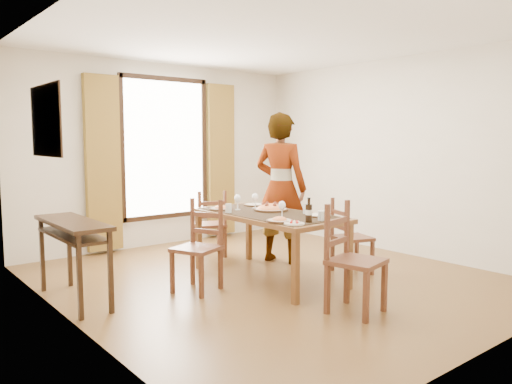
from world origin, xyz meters
TOP-DOWN VIEW (x-y plane):
  - ground at (0.00, 0.00)m, footprint 5.00×5.00m
  - room_shell at (-0.00, 0.13)m, footprint 4.60×5.10m
  - console_table at (-2.03, 0.60)m, footprint 0.38×1.20m
  - dining_table at (-0.03, 0.03)m, footprint 0.90×1.83m
  - chair_west at (-0.89, 0.15)m, footprint 0.55×0.55m
  - chair_north at (0.06, 1.36)m, footprint 0.51×0.51m
  - chair_south at (-0.15, -1.30)m, footprint 0.53×0.53m
  - chair_east at (0.86, -0.40)m, footprint 0.50×0.50m
  - man at (0.61, 0.54)m, footprint 1.02×0.95m
  - plate_sw at (-0.34, -0.51)m, footprint 0.27×0.27m
  - plate_se at (0.23, -0.50)m, footprint 0.27×0.27m
  - plate_nw at (-0.30, 0.58)m, footprint 0.27×0.27m
  - plate_ne at (0.23, 0.61)m, footprint 0.27×0.27m
  - pasta_platter at (0.10, 0.14)m, footprint 0.40×0.40m
  - caprese_plate at (-0.34, -0.72)m, footprint 0.20×0.20m
  - wine_glass_a at (-0.17, -0.36)m, footprint 0.08×0.08m
  - wine_glass_b at (0.09, 0.41)m, footprint 0.08×0.08m
  - wine_glass_c at (-0.16, 0.44)m, footprint 0.08×0.08m
  - tumbler_a at (0.25, -0.28)m, footprint 0.07×0.07m
  - tumbler_b at (-0.37, 0.33)m, footprint 0.07×0.07m
  - tumbler_c at (0.04, -0.72)m, footprint 0.07×0.07m
  - wine_bottle at (-0.14, -0.71)m, footprint 0.07×0.07m

SIDE VIEW (x-z plane):
  - ground at x=0.00m, z-range 0.00..0.00m
  - chair_east at x=0.86m, z-range -0.03..0.86m
  - chair_north at x=0.06m, z-range -0.03..0.87m
  - chair_west at x=-0.89m, z-range -0.03..0.92m
  - chair_south at x=-0.15m, z-range -0.04..0.97m
  - console_table at x=-2.03m, z-range 0.28..1.08m
  - dining_table at x=-0.03m, z-range 0.31..1.07m
  - caprese_plate at x=-0.34m, z-range 0.76..0.80m
  - plate_sw at x=-0.34m, z-range 0.76..0.81m
  - plate_se at x=0.23m, z-range 0.76..0.81m
  - plate_nw at x=-0.30m, z-range 0.76..0.81m
  - plate_ne at x=0.23m, z-range 0.76..0.81m
  - pasta_platter at x=0.10m, z-range 0.76..0.86m
  - tumbler_a at x=0.25m, z-range 0.76..0.86m
  - tumbler_b at x=-0.37m, z-range 0.76..0.86m
  - tumbler_c at x=0.04m, z-range 0.76..0.86m
  - wine_glass_a at x=-0.17m, z-range 0.76..0.94m
  - wine_glass_b at x=0.09m, z-range 0.76..0.94m
  - wine_glass_c at x=-0.16m, z-range 0.76..0.94m
  - wine_bottle at x=-0.14m, z-range 0.76..1.00m
  - man at x=0.61m, z-range 0.00..1.92m
  - room_shell at x=0.00m, z-range 0.17..2.91m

